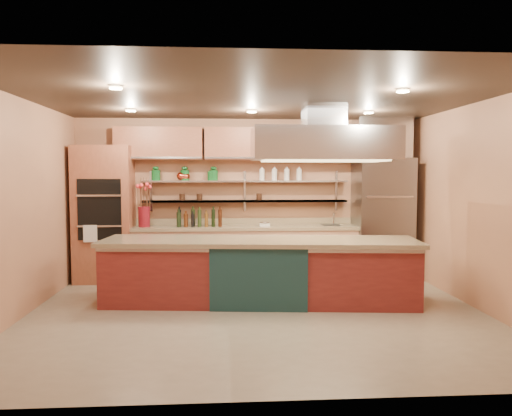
{
  "coord_description": "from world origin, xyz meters",
  "views": [
    {
      "loc": [
        -0.44,
        -6.4,
        1.84
      ],
      "look_at": [
        0.05,
        1.0,
        1.32
      ],
      "focal_mm": 35.0,
      "sensor_mm": 36.0,
      "label": 1
    }
  ],
  "objects": [
    {
      "name": "upper_cabinets",
      "position": [
        0.0,
        2.32,
        2.35
      ],
      "size": [
        4.6,
        0.36,
        0.55
      ],
      "primitive_type": "cube",
      "color": "brown",
      "rests_on": "wall_back"
    },
    {
      "name": "oven_stack",
      "position": [
        -2.45,
        2.18,
        1.15
      ],
      "size": [
        0.95,
        0.64,
        2.3
      ],
      "primitive_type": "cube",
      "color": "brown",
      "rests_on": "floor"
    },
    {
      "name": "refrigerator",
      "position": [
        2.35,
        2.14,
        1.05
      ],
      "size": [
        0.95,
        0.72,
        2.1
      ],
      "primitive_type": "cube",
      "color": "slate",
      "rests_on": "floor"
    },
    {
      "name": "floor",
      "position": [
        0.0,
        0.0,
        -0.01
      ],
      "size": [
        6.0,
        5.0,
        0.02
      ],
      "primitive_type": "cube",
      "color": "gray",
      "rests_on": "ground"
    },
    {
      "name": "range_hood",
      "position": [
        0.97,
        0.58,
        2.25
      ],
      "size": [
        2.0,
        1.0,
        0.45
      ],
      "primitive_type": "cube",
      "color": "#B0B3B7",
      "rests_on": "ceiling"
    },
    {
      "name": "ceiling_downlights",
      "position": [
        0.0,
        0.2,
        2.77
      ],
      "size": [
        4.0,
        2.8,
        0.02
      ],
      "primitive_type": "cube",
      "color": "#FFE5A5",
      "rests_on": "ceiling"
    },
    {
      "name": "wall_front",
      "position": [
        0.0,
        -2.5,
        1.4
      ],
      "size": [
        6.0,
        0.04,
        2.8
      ],
      "primitive_type": "cube",
      "color": "#A56F4E",
      "rests_on": "floor"
    },
    {
      "name": "oil_bottle_cluster",
      "position": [
        -0.84,
        2.15,
        1.06
      ],
      "size": [
        0.85,
        0.48,
        0.26
      ],
      "primitive_type": "cube",
      "rotation": [
        0.0,
        0.0,
        -0.32
      ],
      "color": "black",
      "rests_on": "back_counter"
    },
    {
      "name": "kitchen_scale",
      "position": [
        0.28,
        2.15,
        0.98
      ],
      "size": [
        0.2,
        0.17,
        0.1
      ],
      "primitive_type": "cube",
      "rotation": [
        0.0,
        0.0,
        -0.29
      ],
      "color": "beige",
      "rests_on": "back_counter"
    },
    {
      "name": "green_canister",
      "position": [
        -0.64,
        2.37,
        1.8
      ],
      "size": [
        0.14,
        0.14,
        0.16
      ],
      "primitive_type": "cylinder",
      "rotation": [
        0.0,
        0.0,
        0.01
      ],
      "color": "#104B1C",
      "rests_on": "wall_shelf_upper"
    },
    {
      "name": "bar_faucet",
      "position": [
        1.51,
        2.25,
        1.04
      ],
      "size": [
        0.03,
        0.03,
        0.22
      ],
      "primitive_type": "cylinder",
      "rotation": [
        0.0,
        0.0,
        -0.09
      ],
      "color": "silver",
      "rests_on": "back_counter"
    },
    {
      "name": "back_counter",
      "position": [
        -0.05,
        2.2,
        0.47
      ],
      "size": [
        3.84,
        0.64,
        0.93
      ],
      "primitive_type": "cube",
      "color": "tan",
      "rests_on": "floor"
    },
    {
      "name": "island",
      "position": [
        0.07,
        0.58,
        0.45
      ],
      "size": [
        4.42,
        1.38,
        0.91
      ],
      "primitive_type": "cube",
      "rotation": [
        0.0,
        0.0,
        -0.1
      ],
      "color": "maroon",
      "rests_on": "floor"
    },
    {
      "name": "copper_kettle",
      "position": [
        -1.15,
        2.37,
        1.79
      ],
      "size": [
        0.25,
        0.25,
        0.15
      ],
      "primitive_type": "ellipsoid",
      "rotation": [
        0.0,
        0.0,
        -0.43
      ],
      "color": "#C3452D",
      "rests_on": "wall_shelf_upper"
    },
    {
      "name": "wall_shelf_upper",
      "position": [
        -0.05,
        2.37,
        1.7
      ],
      "size": [
        3.6,
        0.26,
        0.03
      ],
      "primitive_type": "cube",
      "color": "#B0B3B7",
      "rests_on": "wall_back"
    },
    {
      "name": "wall_left",
      "position": [
        -3.0,
        0.0,
        1.4
      ],
      "size": [
        0.04,
        5.0,
        2.8
      ],
      "primitive_type": "cube",
      "color": "#A56F4E",
      "rests_on": "floor"
    },
    {
      "name": "ceiling",
      "position": [
        0.0,
        0.0,
        2.8
      ],
      "size": [
        6.0,
        5.0,
        0.02
      ],
      "primitive_type": "cube",
      "color": "black",
      "rests_on": "wall_back"
    },
    {
      "name": "wall_shelf_lower",
      "position": [
        -0.05,
        2.37,
        1.35
      ],
      "size": [
        3.6,
        0.26,
        0.03
      ],
      "primitive_type": "cube",
      "color": "#B0B3B7",
      "rests_on": "wall_back"
    },
    {
      "name": "flower_vase",
      "position": [
        -1.78,
        2.15,
        1.1
      ],
      "size": [
        0.25,
        0.25,
        0.35
      ],
      "primitive_type": "cylinder",
      "rotation": [
        0.0,
        0.0,
        -0.34
      ],
      "color": "maroon",
      "rests_on": "back_counter"
    },
    {
      "name": "wall_back",
      "position": [
        0.0,
        2.5,
        1.4
      ],
      "size": [
        6.0,
        0.04,
        2.8
      ],
      "primitive_type": "cube",
      "color": "#A56F4E",
      "rests_on": "floor"
    },
    {
      "name": "wall_right",
      "position": [
        3.0,
        0.0,
        1.4
      ],
      "size": [
        0.04,
        5.0,
        2.8
      ],
      "primitive_type": "cube",
      "color": "#A56F4E",
      "rests_on": "floor"
    }
  ]
}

